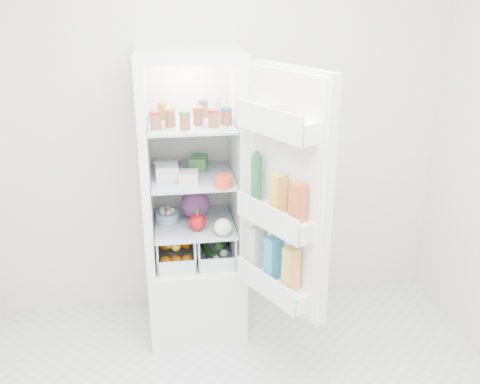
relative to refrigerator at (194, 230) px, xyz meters
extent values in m
cube|color=silver|center=(0.20, 0.25, 0.63)|extent=(3.00, 0.02, 2.60)
cube|color=white|center=(0.00, -0.04, -0.42)|extent=(0.60, 0.60, 0.50)
cube|color=white|center=(0.00, -0.04, 1.11)|extent=(0.60, 0.60, 0.05)
cube|color=white|center=(0.00, 0.24, 0.46)|extent=(0.60, 0.05, 1.25)
cube|color=white|center=(-0.28, -0.04, 0.46)|extent=(0.05, 0.60, 1.25)
cube|color=white|center=(0.27, -0.04, 0.46)|extent=(0.05, 0.60, 1.25)
cube|color=white|center=(0.00, 0.21, 0.46)|extent=(0.50, 0.01, 1.25)
sphere|color=white|center=(0.00, 0.17, 1.04)|extent=(0.05, 0.05, 0.05)
cube|color=#ACBFC9|center=(0.00, -0.06, 0.07)|extent=(0.49, 0.53, 0.01)
cube|color=#ACBFC9|center=(0.00, -0.06, 0.38)|extent=(0.49, 0.53, 0.02)
cube|color=#ACBFC9|center=(0.00, -0.06, 0.71)|extent=(0.49, 0.53, 0.02)
cylinder|color=#B21919|center=(-0.20, -0.20, 0.76)|extent=(0.06, 0.06, 0.08)
cylinder|color=gold|center=(-0.12, -0.15, 0.76)|extent=(0.06, 0.06, 0.08)
cylinder|color=#267226|center=(-0.04, -0.23, 0.76)|extent=(0.06, 0.06, 0.08)
cylinder|color=brown|center=(0.04, -0.13, 0.76)|extent=(0.06, 0.06, 0.08)
cylinder|color=#B21919|center=(0.12, -0.20, 0.76)|extent=(0.06, 0.06, 0.08)
cylinder|color=#194C8C|center=(0.20, -0.15, 0.76)|extent=(0.06, 0.06, 0.08)
cylinder|color=#BF8C19|center=(-0.16, 0.03, 0.76)|extent=(0.06, 0.06, 0.08)
cylinder|color=#4C4C4C|center=(0.08, 0.05, 0.76)|extent=(0.06, 0.06, 0.08)
cylinder|color=silver|center=(0.16, -0.11, 0.80)|extent=(0.06, 0.06, 0.16)
cube|color=silver|center=(-0.15, -0.09, 0.43)|extent=(0.13, 0.13, 0.09)
cube|color=silver|center=(-0.03, -0.17, 0.42)|extent=(0.12, 0.12, 0.06)
cylinder|color=#E34222|center=(0.16, -0.28, 0.43)|extent=(0.13, 0.13, 0.07)
cube|color=silver|center=(-0.15, 0.12, 0.41)|extent=(0.18, 0.16, 0.04)
cube|color=#3E8941|center=(0.05, 0.06, 0.43)|extent=(0.13, 0.16, 0.08)
sphere|color=#571F5D|center=(0.01, 0.01, 0.17)|extent=(0.18, 0.18, 0.18)
sphere|color=#B30B10|center=(0.01, -0.18, 0.13)|extent=(0.10, 0.10, 0.10)
cylinder|color=#80AABF|center=(-0.17, -0.03, 0.12)|extent=(0.18, 0.18, 0.07)
sphere|color=beige|center=(0.16, -0.27, 0.14)|extent=(0.11, 0.11, 0.11)
sphere|color=#DF5C0B|center=(-0.19, -0.18, -0.12)|extent=(0.07, 0.07, 0.07)
sphere|color=#DF5C0B|center=(-0.12, -0.18, -0.12)|extent=(0.07, 0.07, 0.07)
sphere|color=#DF5C0B|center=(-0.06, -0.18, -0.12)|extent=(0.07, 0.07, 0.07)
sphere|color=#DF5C0B|center=(-0.19, -0.06, -0.06)|extent=(0.07, 0.07, 0.07)
sphere|color=#DF5C0B|center=(-0.12, -0.06, -0.06)|extent=(0.07, 0.07, 0.07)
sphere|color=#DF5C0B|center=(-0.06, -0.06, -0.06)|extent=(0.07, 0.07, 0.07)
sphere|color=#DF5C0B|center=(-0.15, 0.06, -0.12)|extent=(0.07, 0.07, 0.07)
sphere|color=#DF5C0B|center=(-0.08, 0.06, -0.12)|extent=(0.07, 0.07, 0.07)
sphere|color=#FFF728|center=(-0.16, -0.12, -0.03)|extent=(0.06, 0.06, 0.06)
sphere|color=#FFF728|center=(-0.09, -0.01, -0.03)|extent=(0.06, 0.06, 0.06)
sphere|color=#FFF728|center=(-0.12, -0.16, -0.03)|extent=(0.06, 0.06, 0.06)
cylinder|color=#1B511C|center=(0.08, -0.06, -0.13)|extent=(0.09, 0.21, 0.05)
cylinder|color=#1B511C|center=(0.16, -0.01, -0.08)|extent=(0.08, 0.21, 0.05)
sphere|color=white|center=(0.12, -0.18, -0.13)|extent=(0.05, 0.05, 0.05)
sphere|color=white|center=(0.17, -0.16, -0.10)|extent=(0.05, 0.05, 0.05)
cube|color=white|center=(0.47, -0.59, 0.46)|extent=(0.33, 0.56, 1.30)
cube|color=white|center=(0.43, -0.61, 0.46)|extent=(0.27, 0.50, 1.26)
cube|color=white|center=(0.39, -0.63, 0.83)|extent=(0.33, 0.49, 0.10)
cube|color=white|center=(0.39, -0.63, 0.33)|extent=(0.33, 0.49, 0.10)
cube|color=white|center=(0.39, -0.63, -0.07)|extent=(0.33, 0.49, 0.10)
sphere|color=#A06F48|center=(0.44, -0.74, 0.89)|extent=(0.05, 0.05, 0.05)
sphere|color=#A06F48|center=(0.40, -0.67, 0.89)|extent=(0.05, 0.05, 0.05)
sphere|color=#A06F48|center=(0.37, -0.60, 0.89)|extent=(0.05, 0.05, 0.05)
cylinder|color=#1B5E30|center=(0.32, -0.50, 0.51)|extent=(0.06, 0.06, 0.26)
cube|color=yellow|center=(0.40, -0.66, 0.48)|extent=(0.09, 0.09, 0.20)
cube|color=#D75926|center=(0.47, -0.79, 0.48)|extent=(0.09, 0.09, 0.20)
cube|color=silver|center=(0.32, -0.50, 0.10)|extent=(0.09, 0.09, 0.24)
cube|color=#2590BC|center=(0.38, -0.63, 0.10)|extent=(0.09, 0.09, 0.24)
cube|color=#F0AF44|center=(0.45, -0.76, 0.10)|extent=(0.09, 0.09, 0.24)
camera|label=1|loc=(-0.15, -3.12, 1.47)|focal=40.00mm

